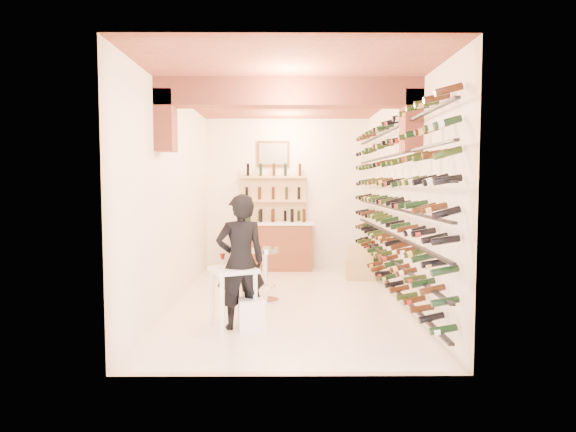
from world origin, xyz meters
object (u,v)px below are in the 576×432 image
object	(u,v)px
wine_rack	(387,201)
white_stool	(251,315)
tasting_table	(233,279)
crate_lower	(360,271)
person	(241,262)
back_counter	(273,245)
chrome_barstool	(265,270)

from	to	relation	value
wine_rack	white_stool	bearing A→B (deg)	-142.23
tasting_table	crate_lower	distance (m)	3.73
tasting_table	white_stool	size ratio (longest dim) A/B	2.38
person	crate_lower	world-z (taller)	person
white_stool	person	bearing A→B (deg)	148.53
tasting_table	crate_lower	bearing A→B (deg)	31.17
tasting_table	white_stool	xyz separation A→B (m)	(0.23, -0.10, -0.44)
tasting_table	white_stool	bearing A→B (deg)	-47.23
back_counter	person	world-z (taller)	person
chrome_barstool	tasting_table	bearing A→B (deg)	-104.14
wine_rack	person	distance (m)	2.69
wine_rack	white_stool	xyz separation A→B (m)	(-2.00, -1.55, -1.35)
white_stool	wine_rack	bearing A→B (deg)	37.77
tasting_table	white_stool	world-z (taller)	tasting_table
wine_rack	person	size ratio (longest dim) A/B	3.35
back_counter	chrome_barstool	distance (m)	2.73
crate_lower	tasting_table	bearing A→B (deg)	-124.32
wine_rack	crate_lower	world-z (taller)	wine_rack
tasting_table	chrome_barstool	world-z (taller)	tasting_table
person	crate_lower	size ratio (longest dim) A/B	3.12
tasting_table	chrome_barstool	size ratio (longest dim) A/B	1.12
chrome_barstool	crate_lower	distance (m)	2.44
person	chrome_barstool	distance (m)	1.45
tasting_table	crate_lower	xyz separation A→B (m)	(2.09, 3.05, -0.47)
tasting_table	chrome_barstool	bearing A→B (deg)	51.35
back_counter	person	distance (m)	4.14
wine_rack	tasting_table	xyz separation A→B (m)	(-2.23, -1.45, -0.92)
white_stool	person	size ratio (longest dim) A/B	0.23
wine_rack	person	xyz separation A→B (m)	(-2.14, -1.47, -0.70)
wine_rack	tasting_table	bearing A→B (deg)	-146.95
back_counter	crate_lower	bearing A→B (deg)	-31.86
tasting_table	person	xyz separation A→B (m)	(0.09, -0.01, 0.22)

